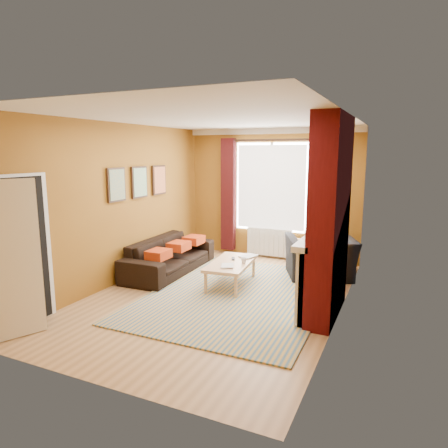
{
  "coord_description": "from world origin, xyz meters",
  "views": [
    {
      "loc": [
        2.65,
        -5.55,
        2.31
      ],
      "look_at": [
        0.0,
        0.25,
        1.15
      ],
      "focal_mm": 32.0,
      "sensor_mm": 36.0,
      "label": 1
    }
  ],
  "objects_px": {
    "sofa": "(170,255)",
    "armchair": "(320,258)",
    "coffee_table": "(231,264)",
    "wicker_stool": "(297,252)",
    "floor_lamp": "(340,210)"
  },
  "relations": [
    {
      "from": "floor_lamp",
      "to": "wicker_stool",
      "type": "bearing_deg",
      "value": 162.2
    },
    {
      "from": "sofa",
      "to": "armchair",
      "type": "xyz_separation_m",
      "value": [
        2.72,
        0.85,
        0.06
      ]
    },
    {
      "from": "coffee_table",
      "to": "sofa",
      "type": "bearing_deg",
      "value": 164.24
    },
    {
      "from": "sofa",
      "to": "wicker_stool",
      "type": "height_order",
      "value": "sofa"
    },
    {
      "from": "wicker_stool",
      "to": "sofa",
      "type": "bearing_deg",
      "value": -143.12
    },
    {
      "from": "armchair",
      "to": "wicker_stool",
      "type": "xyz_separation_m",
      "value": [
        -0.62,
        0.73,
        -0.13
      ]
    },
    {
      "from": "sofa",
      "to": "coffee_table",
      "type": "height_order",
      "value": "sofa"
    },
    {
      "from": "armchair",
      "to": "floor_lamp",
      "type": "bearing_deg",
      "value": -142.84
    },
    {
      "from": "armchair",
      "to": "coffee_table",
      "type": "xyz_separation_m",
      "value": [
        -1.32,
        -1.08,
        -0.0
      ]
    },
    {
      "from": "sofa",
      "to": "wicker_stool",
      "type": "bearing_deg",
      "value": -54.82
    },
    {
      "from": "sofa",
      "to": "coffee_table",
      "type": "xyz_separation_m",
      "value": [
        1.4,
        -0.24,
        0.05
      ]
    },
    {
      "from": "wicker_stool",
      "to": "floor_lamp",
      "type": "relative_size",
      "value": 0.34
    },
    {
      "from": "sofa",
      "to": "floor_lamp",
      "type": "bearing_deg",
      "value": -68.16
    },
    {
      "from": "sofa",
      "to": "armchair",
      "type": "relative_size",
      "value": 1.9
    },
    {
      "from": "sofa",
      "to": "coffee_table",
      "type": "distance_m",
      "value": 1.42
    }
  ]
}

